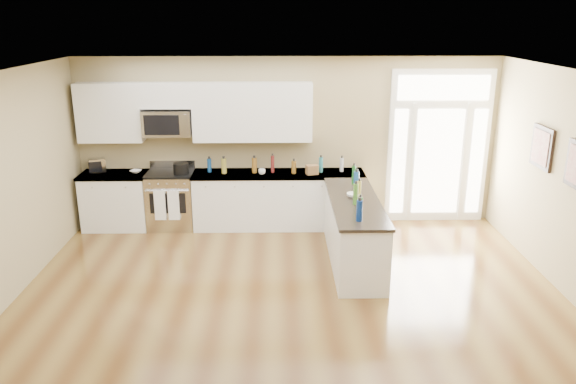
# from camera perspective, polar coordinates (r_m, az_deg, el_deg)

# --- Properties ---
(ground) EXTENTS (8.00, 8.00, 0.00)m
(ground) POSITION_cam_1_polar(r_m,az_deg,el_deg) (6.28, 0.58, -15.60)
(ground) COLOR #563618
(room_shell) EXTENTS (8.00, 8.00, 8.00)m
(room_shell) POSITION_cam_1_polar(r_m,az_deg,el_deg) (5.54, 0.63, -0.63)
(room_shell) COLOR #9C8C62
(room_shell) RESTS_ON ground
(back_cabinet_left) EXTENTS (1.10, 0.66, 0.94)m
(back_cabinet_left) POSITION_cam_1_polar(r_m,az_deg,el_deg) (9.82, -17.03, -1.00)
(back_cabinet_left) COLOR silver
(back_cabinet_left) RESTS_ON ground
(back_cabinet_right) EXTENTS (2.85, 0.66, 0.94)m
(back_cabinet_right) POSITION_cam_1_polar(r_m,az_deg,el_deg) (9.44, -0.97, -0.96)
(back_cabinet_right) COLOR silver
(back_cabinet_right) RESTS_ON ground
(peninsula_cabinet) EXTENTS (0.69, 2.32, 0.94)m
(peninsula_cabinet) POSITION_cam_1_polar(r_m,az_deg,el_deg) (8.15, 6.68, -4.18)
(peninsula_cabinet) COLOR silver
(peninsula_cabinet) RESTS_ON ground
(upper_cabinet_left) EXTENTS (1.04, 0.33, 0.95)m
(upper_cabinet_left) POSITION_cam_1_polar(r_m,az_deg,el_deg) (9.61, -17.65, 7.71)
(upper_cabinet_left) COLOR silver
(upper_cabinet_left) RESTS_ON room_shell
(upper_cabinet_right) EXTENTS (1.94, 0.33, 0.95)m
(upper_cabinet_right) POSITION_cam_1_polar(r_m,az_deg,el_deg) (9.23, -3.62, 8.11)
(upper_cabinet_right) COLOR silver
(upper_cabinet_right) RESTS_ON room_shell
(upper_cabinet_short) EXTENTS (0.82, 0.33, 0.40)m
(upper_cabinet_short) POSITION_cam_1_polar(r_m,az_deg,el_deg) (9.35, -12.26, 9.58)
(upper_cabinet_short) COLOR silver
(upper_cabinet_short) RESTS_ON room_shell
(microwave) EXTENTS (0.78, 0.41, 0.42)m
(microwave) POSITION_cam_1_polar(r_m,az_deg,el_deg) (9.38, -12.13, 6.89)
(microwave) COLOR silver
(microwave) RESTS_ON room_shell
(entry_door) EXTENTS (1.70, 0.10, 2.60)m
(entry_door) POSITION_cam_1_polar(r_m,az_deg,el_deg) (9.83, 15.02, 4.43)
(entry_door) COLOR white
(entry_door) RESTS_ON ground
(wall_art_near) EXTENTS (0.05, 0.58, 0.58)m
(wall_art_near) POSITION_cam_1_polar(r_m,az_deg,el_deg) (8.47, 24.39, 4.16)
(wall_art_near) COLOR black
(wall_art_near) RESTS_ON room_shell
(kitchen_range) EXTENTS (0.76, 0.68, 1.08)m
(kitchen_range) POSITION_cam_1_polar(r_m,az_deg,el_deg) (9.59, -11.77, -0.77)
(kitchen_range) COLOR silver
(kitchen_range) RESTS_ON ground
(stockpot) EXTENTS (0.30, 0.30, 0.19)m
(stockpot) POSITION_cam_1_polar(r_m,az_deg,el_deg) (9.32, -10.82, 2.41)
(stockpot) COLOR black
(stockpot) RESTS_ON kitchen_range
(toaster_oven) EXTENTS (0.32, 0.28, 0.22)m
(toaster_oven) POSITION_cam_1_polar(r_m,az_deg,el_deg) (9.85, -18.80, 2.61)
(toaster_oven) COLOR silver
(toaster_oven) RESTS_ON back_cabinet_left
(cardboard_box) EXTENTS (0.22, 0.18, 0.15)m
(cardboard_box) POSITION_cam_1_polar(r_m,az_deg,el_deg) (9.19, 2.46, 2.28)
(cardboard_box) COLOR brown
(cardboard_box) RESTS_ON back_cabinet_right
(bowl_left) EXTENTS (0.22, 0.22, 0.04)m
(bowl_left) POSITION_cam_1_polar(r_m,az_deg,el_deg) (9.62, -15.21, 2.04)
(bowl_left) COLOR white
(bowl_left) RESTS_ON back_cabinet_left
(bowl_peninsula) EXTENTS (0.20, 0.20, 0.06)m
(bowl_peninsula) POSITION_cam_1_polar(r_m,az_deg,el_deg) (8.08, 6.66, -0.32)
(bowl_peninsula) COLOR white
(bowl_peninsula) RESTS_ON peninsula_cabinet
(cup_counter) EXTENTS (0.12, 0.12, 0.09)m
(cup_counter) POSITION_cam_1_polar(r_m,az_deg,el_deg) (9.19, -2.67, 2.08)
(cup_counter) COLOR white
(cup_counter) RESTS_ON back_cabinet_right
(counter_bottles) EXTENTS (2.38, 2.43, 0.30)m
(counter_bottles) POSITION_cam_1_polar(r_m,az_deg,el_deg) (8.59, 1.93, 1.55)
(counter_bottles) COLOR #19591E
(counter_bottles) RESTS_ON back_cabinet_right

